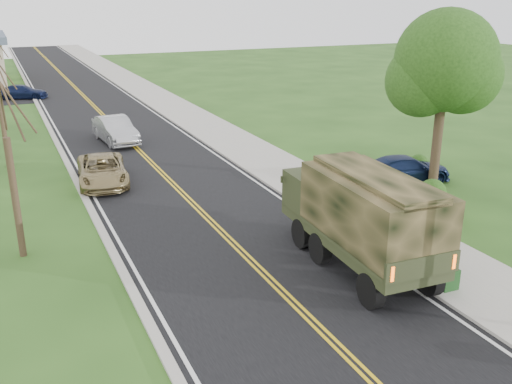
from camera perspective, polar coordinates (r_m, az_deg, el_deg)
ground at (r=14.75m, az=9.96°, el=-16.68°), size 160.00×160.00×0.00m
road at (r=50.92m, az=-16.33°, el=8.67°), size 8.00×120.00×0.01m
curb_right at (r=51.65m, az=-11.74°, el=9.24°), size 0.30×120.00×0.12m
sidewalk_right at (r=52.06m, az=-9.85°, el=9.42°), size 3.20×120.00×0.10m
curb_left at (r=50.50m, az=-21.02°, el=8.15°), size 0.30×120.00×0.10m
leafy_tree at (r=26.93m, az=18.35°, el=11.64°), size 4.83×4.50×8.10m
bare_tree_a at (r=20.56m, az=-23.13°, el=0.76°), size 1.93×2.26×6.08m
bare_tree_b at (r=32.27m, az=-24.04°, el=6.59°), size 1.83×2.14×5.73m
military_truck at (r=18.58m, az=10.52°, el=-2.01°), size 2.71×6.99×3.43m
suv_champagne at (r=28.09m, az=-15.12°, el=2.12°), size 2.75×5.02×1.33m
sedan_silver at (r=35.91m, az=-13.89°, el=6.05°), size 2.13×4.91×1.57m
pickup_navy at (r=28.32m, az=14.73°, el=2.23°), size 4.64×2.45×1.28m
utility_box_far at (r=18.40m, az=18.63°, el=-8.20°), size 0.56×0.46×0.65m
lot_car_navy at (r=54.14m, az=-22.31°, el=9.24°), size 4.44×2.83×1.20m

